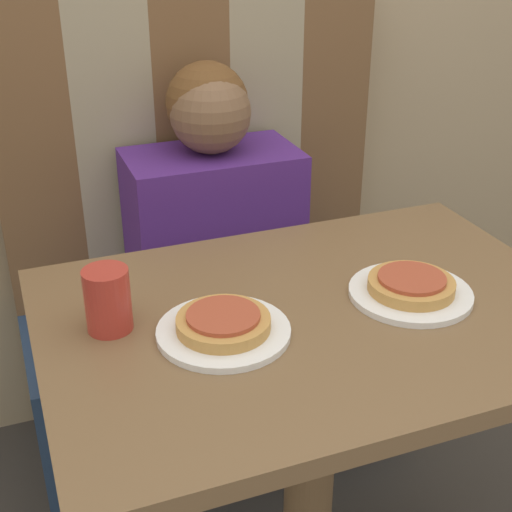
{
  "coord_description": "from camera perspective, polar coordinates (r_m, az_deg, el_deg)",
  "views": [
    {
      "loc": [
        -0.48,
        -0.97,
        1.42
      ],
      "look_at": [
        0.0,
        0.3,
        0.73
      ],
      "focal_mm": 50.0,
      "sensor_mm": 36.0,
      "label": 1
    }
  ],
  "objects": [
    {
      "name": "plate_right",
      "position": [
        1.33,
        12.24,
        -2.92
      ],
      "size": [
        0.22,
        0.22,
        0.01
      ],
      "color": "white",
      "rests_on": "dining_table"
    },
    {
      "name": "plate_left",
      "position": [
        1.19,
        -2.61,
        -6.06
      ],
      "size": [
        0.22,
        0.22,
        0.01
      ],
      "color": "white",
      "rests_on": "dining_table"
    },
    {
      "name": "booth_backrest",
      "position": [
        1.91,
        -5.26,
        8.84
      ],
      "size": [
        1.0,
        0.08,
        0.79
      ],
      "color": "brown",
      "rests_on": "booth_seat"
    },
    {
      "name": "person",
      "position": [
        1.78,
        -3.48,
        4.15
      ],
      "size": [
        0.42,
        0.24,
        0.65
      ],
      "color": "#4C237A",
      "rests_on": "booth_seat"
    },
    {
      "name": "pizza_right",
      "position": [
        1.32,
        12.32,
        -2.19
      ],
      "size": [
        0.16,
        0.16,
        0.03
      ],
      "color": "#C68E47",
      "rests_on": "plate_right"
    },
    {
      "name": "dining_table",
      "position": [
        1.33,
        4.68,
        -8.34
      ],
      "size": [
        0.96,
        0.68,
        0.77
      ],
      "color": "brown",
      "rests_on": "ground_plane"
    },
    {
      "name": "pizza_left",
      "position": [
        1.18,
        -2.63,
        -5.27
      ],
      "size": [
        0.16,
        0.16,
        0.03
      ],
      "color": "#C68E47",
      "rests_on": "plate_left"
    },
    {
      "name": "drinking_cup",
      "position": [
        1.2,
        -11.78,
        -3.46
      ],
      "size": [
        0.08,
        0.08,
        0.11
      ],
      "color": "#B23328",
      "rests_on": "dining_table"
    },
    {
      "name": "booth_seat",
      "position": [
        2.04,
        -3.05,
        -9.36
      ],
      "size": [
        1.0,
        0.45,
        0.43
      ],
      "color": "navy",
      "rests_on": "ground_plane"
    }
  ]
}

